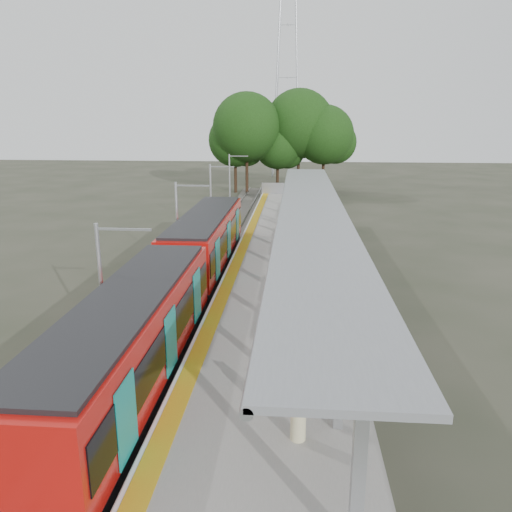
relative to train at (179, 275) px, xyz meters
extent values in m
plane|color=#474438|center=(4.50, -11.62, -2.05)|extent=(200.00, 200.00, 0.00)
cube|color=#59544C|center=(0.00, 8.38, -1.93)|extent=(3.00, 70.00, 0.24)
cube|color=gray|center=(4.50, 8.38, -1.55)|extent=(6.00, 50.00, 1.00)
cube|color=gold|center=(1.95, 8.38, -1.04)|extent=(0.60, 50.00, 0.02)
cube|color=#9EA0A5|center=(4.50, 33.33, -0.45)|extent=(6.00, 0.10, 1.20)
cube|color=black|center=(0.00, -7.02, -1.40)|extent=(2.50, 13.50, 0.70)
cube|color=red|center=(0.00, -7.02, 0.20)|extent=(2.65, 13.50, 2.50)
cube|color=black|center=(0.00, -7.02, 0.25)|extent=(2.72, 12.96, 1.20)
cube|color=black|center=(0.00, -7.02, 1.50)|extent=(2.40, 12.82, 0.15)
cube|color=#0D837D|center=(1.36, -7.02, 0.05)|extent=(0.04, 1.30, 2.00)
cylinder|color=black|center=(0.00, -11.74, -1.70)|extent=(2.20, 0.70, 0.70)
cube|color=black|center=(0.00, 7.08, -1.40)|extent=(2.50, 13.50, 0.70)
cube|color=red|center=(0.00, 7.08, 0.20)|extent=(2.65, 13.50, 2.50)
cube|color=black|center=(0.00, 7.08, 0.25)|extent=(2.72, 12.96, 1.20)
cube|color=black|center=(0.00, 7.08, 1.50)|extent=(2.40, 12.83, 0.15)
cube|color=#0D837D|center=(1.36, 7.08, 0.05)|extent=(0.04, 1.30, 2.00)
cylinder|color=black|center=(0.00, 2.36, -1.70)|extent=(2.20, 0.70, 0.70)
cube|color=black|center=(0.00, 0.03, -0.05)|extent=(2.30, 0.80, 2.40)
cube|color=#9EA0A5|center=(6.50, -13.62, 0.70)|extent=(0.25, 0.25, 3.50)
cube|color=#9EA0A5|center=(6.50, -9.62, 0.70)|extent=(0.25, 0.25, 3.50)
cube|color=#9EA0A5|center=(6.50, -5.62, 0.70)|extent=(0.25, 0.25, 3.50)
cube|color=#9EA0A5|center=(6.50, -1.62, 0.70)|extent=(0.25, 0.25, 3.50)
cube|color=#9EA0A5|center=(6.50, 2.38, 0.70)|extent=(0.25, 0.25, 3.50)
cube|color=#9EA0A5|center=(6.50, 6.38, 0.70)|extent=(0.25, 0.25, 3.50)
cube|color=#9EA0A5|center=(6.50, 10.38, 0.70)|extent=(0.25, 0.25, 3.50)
cube|color=#9EA0A5|center=(6.50, 14.38, 0.70)|extent=(0.25, 0.25, 3.50)
cube|color=#9EA0A5|center=(6.50, 18.38, 0.70)|extent=(0.25, 0.25, 3.50)
cube|color=#9EA0A5|center=(6.50, 22.38, 0.70)|extent=(0.25, 0.25, 3.50)
cube|color=gray|center=(6.10, 4.38, 2.53)|extent=(3.20, 38.00, 0.16)
cylinder|color=#9EA0A5|center=(4.55, 4.38, 2.45)|extent=(0.24, 38.00, 0.24)
cube|color=silver|center=(7.20, -7.62, 0.15)|extent=(0.05, 3.70, 2.20)
cube|color=silver|center=(7.20, -3.62, 0.15)|extent=(0.05, 3.70, 2.20)
cube|color=silver|center=(7.20, 4.38, 0.15)|extent=(0.05, 3.70, 2.20)
cube|color=silver|center=(7.20, 8.38, 0.15)|extent=(0.05, 3.70, 2.20)
cube|color=silver|center=(7.20, 16.38, 0.15)|extent=(0.05, 3.70, 2.20)
cube|color=silver|center=(7.20, 20.38, 0.15)|extent=(0.05, 3.70, 2.20)
cylinder|color=#382316|center=(-2.33, 40.98, 0.10)|extent=(0.36, 0.36, 4.30)
sphere|color=#1E4C15|center=(-2.33, 40.98, 4.40)|extent=(6.54, 6.54, 6.54)
cylinder|color=#382316|center=(-0.78, 39.88, 0.63)|extent=(0.36, 0.36, 5.37)
sphere|color=#1E4C15|center=(-0.78, 39.88, 6.00)|extent=(8.16, 8.16, 8.16)
cylinder|color=#382316|center=(2.91, 41.51, -0.10)|extent=(0.36, 0.36, 3.90)
sphere|color=#1E4C15|center=(2.91, 41.51, 3.80)|extent=(5.94, 5.94, 5.94)
cylinder|color=#382316|center=(5.50, 42.37, 0.74)|extent=(0.36, 0.36, 5.58)
sphere|color=#1E4C15|center=(5.50, 42.37, 6.32)|extent=(8.49, 8.49, 8.49)
cylinder|color=#382316|center=(8.58, 41.65, 0.31)|extent=(0.36, 0.36, 4.73)
sphere|color=#1E4C15|center=(8.58, 41.65, 5.04)|extent=(7.19, 7.19, 7.19)
cylinder|color=#9EA0A5|center=(-1.80, -4.62, 0.65)|extent=(0.16, 0.16, 5.40)
cube|color=#9EA0A5|center=(-0.80, -4.62, 3.15)|extent=(2.00, 0.08, 0.08)
cylinder|color=#9EA0A5|center=(-1.80, 7.38, 0.65)|extent=(0.16, 0.16, 5.40)
cube|color=#9EA0A5|center=(-0.80, 7.38, 3.15)|extent=(2.00, 0.08, 0.08)
cylinder|color=#9EA0A5|center=(-1.80, 19.38, 0.65)|extent=(0.16, 0.16, 5.40)
cube|color=#9EA0A5|center=(-0.80, 19.38, 3.15)|extent=(2.00, 0.08, 0.08)
cylinder|color=#9EA0A5|center=(-1.80, 31.38, 0.65)|extent=(0.16, 0.16, 5.40)
cube|color=#9EA0A5|center=(-0.80, 31.38, 3.15)|extent=(2.00, 0.08, 0.08)
cube|color=#0F1C4B|center=(6.75, -2.57, -0.57)|extent=(0.98, 1.69, 0.06)
cube|color=#0F1C4B|center=(6.54, -2.57, -0.24)|extent=(0.58, 1.55, 0.59)
cube|color=#9EA0A5|center=(6.75, -3.22, -0.82)|extent=(0.43, 0.20, 0.47)
cube|color=#9EA0A5|center=(6.75, -1.93, -0.82)|extent=(0.43, 0.20, 0.47)
cube|color=#0F1C4B|center=(6.15, 7.74, -0.64)|extent=(0.71, 1.44, 0.06)
cube|color=#0F1C4B|center=(5.96, 7.74, -0.36)|extent=(0.36, 1.36, 0.51)
cube|color=#9EA0A5|center=(6.15, 7.19, -0.85)|extent=(0.37, 0.14, 0.40)
cube|color=#9EA0A5|center=(6.15, 8.29, -0.85)|extent=(0.37, 0.14, 0.40)
cube|color=#0F1C4B|center=(6.57, 9.25, -0.57)|extent=(0.90, 1.69, 0.06)
cube|color=#0F1C4B|center=(6.35, 9.25, -0.24)|extent=(0.50, 1.58, 0.59)
cube|color=#9EA0A5|center=(6.57, 8.61, -0.81)|extent=(0.43, 0.18, 0.48)
cube|color=#9EA0A5|center=(6.57, 9.90, -0.81)|extent=(0.43, 0.18, 0.48)
cylinder|color=beige|center=(5.44, -10.24, -0.30)|extent=(0.40, 0.40, 1.50)
cube|color=red|center=(5.44, -10.24, 0.60)|extent=(0.35, 0.09, 0.25)
cylinder|color=beige|center=(4.90, 15.68, -0.30)|extent=(0.40, 0.40, 1.51)
cube|color=red|center=(4.90, 15.68, 0.61)|extent=(0.36, 0.11, 0.25)
cylinder|color=#9EA0A5|center=(6.15, 1.35, -0.56)|extent=(0.60, 0.60, 0.98)
camera|label=1|loc=(5.25, -21.44, 6.93)|focal=35.00mm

